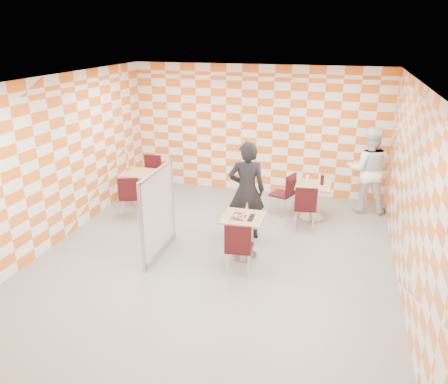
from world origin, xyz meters
name	(u,v)px	position (x,y,z in m)	size (l,w,h in m)	color
room_shell	(224,166)	(0.00, 0.54, 1.50)	(7.00, 7.00, 7.00)	gray
main_table	(243,230)	(0.45, 0.16, 0.51)	(0.70, 0.70, 0.75)	tan
second_table	(313,196)	(1.47, 2.13, 0.51)	(0.70, 0.70, 0.75)	tan
empty_table	(142,183)	(-2.27, 1.94, 0.51)	(0.70, 0.70, 0.75)	tan
chair_main_front	(239,245)	(0.53, -0.49, 0.54)	(0.45, 0.46, 0.92)	#330A0E
chair_second_front	(305,205)	(1.38, 1.51, 0.54)	(0.47, 0.48, 0.92)	#330A0E
chair_second_side	(286,191)	(0.91, 2.16, 0.54)	(0.55, 0.54, 0.92)	#330A0E
chair_empty_near	(130,194)	(-2.18, 1.13, 0.54)	(0.55, 0.55, 0.92)	#330A0E
chair_empty_far	(152,172)	(-2.36, 2.65, 0.54)	(0.44, 0.45, 0.92)	#330A0E
partition	(158,212)	(-0.98, -0.13, 0.79)	(0.08, 1.38, 1.55)	white
man_dark	(247,191)	(0.33, 0.93, 0.93)	(0.68, 0.45, 1.87)	black
man_white	(368,170)	(2.55, 2.85, 0.93)	(0.91, 0.71, 1.86)	white
pizza_on_foil	(243,216)	(0.45, 0.15, 0.77)	(0.40, 0.40, 0.04)	silver
sport_bottle	(307,178)	(1.33, 2.29, 0.84)	(0.06, 0.06, 0.20)	white
soda_bottle	(322,180)	(1.64, 2.17, 0.85)	(0.07, 0.07, 0.23)	black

